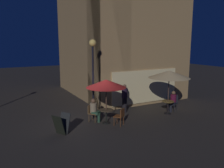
{
  "coord_description": "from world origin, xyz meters",
  "views": [
    {
      "loc": [
        -4.0,
        -10.52,
        4.04
      ],
      "look_at": [
        1.4,
        -0.31,
        1.95
      ],
      "focal_mm": 37.05,
      "sensor_mm": 36.0,
      "label": 1
    }
  ],
  "objects": [
    {
      "name": "cafe_chair_1",
      "position": [
        0.43,
        0.07,
        0.53
      ],
      "size": [
        0.61,
        0.61,
        0.88
      ],
      "rotation": [
        0.0,
        0.0,
        -0.86
      ],
      "color": "brown",
      "rests_on": "ground"
    },
    {
      "name": "patio_umbrella_1",
      "position": [
        4.75,
        -0.78,
        2.28
      ],
      "size": [
        2.31,
        2.31,
        2.5
      ],
      "color": "black",
      "rests_on": "ground"
    },
    {
      "name": "patron_seated_0",
      "position": [
        0.52,
        -0.04,
        0.7
      ],
      "size": [
        0.52,
        0.53,
        1.22
      ],
      "rotation": [
        0.0,
        0.0,
        -0.86
      ],
      "color": "#254531",
      "rests_on": "ground"
    },
    {
      "name": "cafe_table_0",
      "position": [
        0.95,
        -0.55,
        0.51
      ],
      "size": [
        0.7,
        0.7,
        0.71
      ],
      "color": "black",
      "rests_on": "ground"
    },
    {
      "name": "patron_standing_2",
      "position": [
        2.76,
        0.69,
        0.83
      ],
      "size": [
        0.33,
        0.33,
        1.65
      ],
      "rotation": [
        0.0,
        0.0,
        0.2
      ],
      "color": "black",
      "rests_on": "ground"
    },
    {
      "name": "menu_sandwich_board",
      "position": [
        -1.42,
        -0.86,
        0.47
      ],
      "size": [
        0.84,
        0.8,
        0.9
      ],
      "rotation": [
        0.0,
        0.0,
        0.53
      ],
      "color": "black",
      "rests_on": "ground"
    },
    {
      "name": "cafe_chair_2",
      "position": [
        5.5,
        -0.44,
        0.57
      ],
      "size": [
        0.57,
        0.57,
        0.95
      ],
      "rotation": [
        0.0,
        0.0,
        -2.72
      ],
      "color": "black",
      "rests_on": "ground"
    },
    {
      "name": "cafe_table_1",
      "position": [
        4.75,
        -0.78,
        0.53
      ],
      "size": [
        0.68,
        0.68,
        0.75
      ],
      "color": "black",
      "rests_on": "ground"
    },
    {
      "name": "patron_seated_1",
      "position": [
        5.36,
        -0.51,
        0.69
      ],
      "size": [
        0.53,
        0.46,
        1.22
      ],
      "rotation": [
        0.0,
        0.0,
        -2.72
      ],
      "color": "black",
      "rests_on": "ground"
    },
    {
      "name": "patio_umbrella_0",
      "position": [
        0.95,
        -0.55,
        2.04
      ],
      "size": [
        1.98,
        1.98,
        2.25
      ],
      "color": "black",
      "rests_on": "ground"
    },
    {
      "name": "ground_plane",
      "position": [
        0.0,
        0.0,
        0.0
      ],
      "size": [
        60.0,
        60.0,
        0.0
      ],
      "primitive_type": "plane",
      "color": "#2C2723"
    },
    {
      "name": "street_lamp_near_corner",
      "position": [
        0.74,
        0.57,
        3.11
      ],
      "size": [
        0.37,
        0.37,
        4.19
      ],
      "color": "black",
      "rests_on": "ground"
    },
    {
      "name": "cafe_building",
      "position": [
        3.68,
        4.28,
        4.78
      ],
      "size": [
        6.96,
        8.92,
        9.56
      ],
      "color": "#9B794D",
      "rests_on": "ground"
    },
    {
      "name": "cafe_chair_0",
      "position": [
        1.41,
        -1.17,
        0.54
      ],
      "size": [
        0.6,
        0.6,
        0.87
      ],
      "rotation": [
        0.0,
        0.0,
        2.2
      ],
      "color": "#5F3116",
      "rests_on": "ground"
    }
  ]
}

